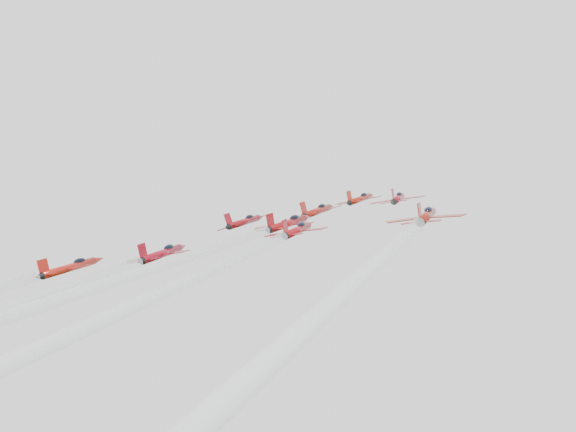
% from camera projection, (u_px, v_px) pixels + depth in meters
% --- Properties ---
extents(jet_lead, '(9.37, 12.32, 6.74)m').
position_uv_depth(jet_lead, '(360.00, 199.00, 151.31)').
color(jet_lead, maroon).
extents(jet_row2_left, '(10.43, 13.72, 7.51)m').
position_uv_depth(jet_row2_left, '(245.00, 221.00, 150.24)').
color(jet_row2_left, maroon).
extents(jet_row2_center, '(10.33, 13.58, 7.44)m').
position_uv_depth(jet_row2_center, '(318.00, 211.00, 140.80)').
color(jet_row2_center, '#9D180E').
extents(jet_row2_right, '(9.26, 12.17, 6.66)m').
position_uv_depth(jet_row2_right, '(398.00, 198.00, 133.55)').
color(jet_row2_right, maroon).
extents(jet_center, '(10.28, 100.72, 50.01)m').
position_uv_depth(jet_center, '(96.00, 296.00, 80.82)').
color(jet_center, maroon).
extents(jet_rear_right, '(9.24, 90.51, 44.94)m').
position_uv_depth(jet_rear_right, '(105.00, 309.00, 70.05)').
color(jet_rear_right, maroon).
extents(jet_rear_farright, '(9.59, 93.89, 46.62)m').
position_uv_depth(jet_rear_farright, '(266.00, 312.00, 53.56)').
color(jet_rear_farright, maroon).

